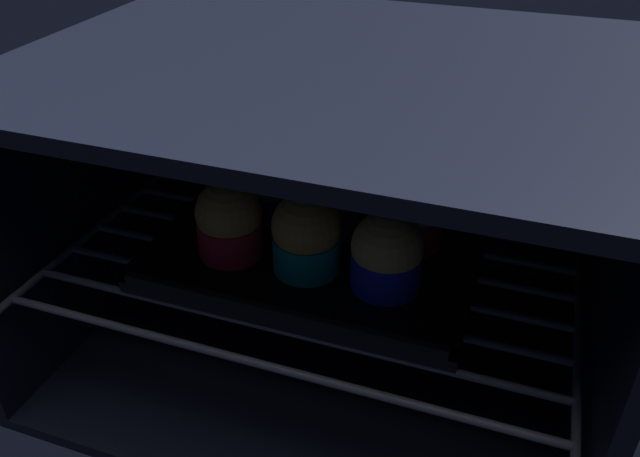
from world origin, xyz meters
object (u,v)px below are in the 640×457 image
Objects in this scene: baking_tray at (320,250)px; muffin_row0_col0 at (229,221)px; muffin_row1_col1 at (332,199)px; muffin_row1_col0 at (263,183)px; muffin_row1_col2 at (412,210)px; muffin_row0_col2 at (387,254)px; muffin_row0_col1 at (307,235)px.

baking_tray is 4.01× the size of muffin_row0_col0.
muffin_row1_col1 is (-0.07, 4.19, 4.19)cm from baking_tray.
muffin_row1_col0 is 1.01× the size of muffin_row1_col2.
muffin_row1_col1 is at bearing 135.14° from muffin_row0_col2.
baking_tray is 5.93cm from muffin_row1_col1.
muffin_row0_col2 is at bearing -0.71° from muffin_row0_col1.
muffin_row0_col1 reaches higher than baking_tray.
baking_tray is at bearing 153.36° from muffin_row0_col2.
muffin_row1_col2 is at bearing 86.31° from muffin_row0_col2.
muffin_row0_col1 is (0.09, -4.09, 4.62)cm from baking_tray.
muffin_row1_col0 reaches higher than muffin_row1_col1.
baking_tray is 3.90× the size of muffin_row1_col2.
muffin_row0_col1 is at bearing -44.58° from muffin_row1_col0.
baking_tray is at bearing -27.12° from muffin_row1_col0.
muffin_row1_col1 is (-0.16, 8.28, -0.44)cm from muffin_row0_col1.
muffin_row0_col2 is at bearing -44.86° from muffin_row1_col1.
muffin_row0_col0 is at bearing 179.68° from muffin_row0_col2.
muffin_row1_col2 reaches higher than muffin_row0_col0.
muffin_row0_col2 is 18.85cm from muffin_row1_col0.
muffin_row0_col1 is at bearing -88.78° from baking_tray.
baking_tray is at bearing 25.52° from muffin_row0_col0.
muffin_row0_col2 reaches higher than baking_tray.
muffin_row1_col2 is at bearing 25.41° from baking_tray.
muffin_row0_col1 reaches higher than muffin_row0_col2.
muffin_row0_col0 is 19.35cm from muffin_row1_col2.
muffin_row0_col0 is 8.67cm from muffin_row0_col1.
muffin_row1_col0 is 1.06× the size of muffin_row1_col1.
muffin_row0_col2 is at bearing -93.69° from muffin_row1_col2.
muffin_row0_col0 is 0.96× the size of muffin_row1_col0.
muffin_row0_col2 is at bearing -0.32° from muffin_row0_col0.
muffin_row0_col1 is 1.06× the size of muffin_row1_col2.
muffin_row1_col0 is (-16.81, 8.52, 0.34)cm from muffin_row0_col2.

